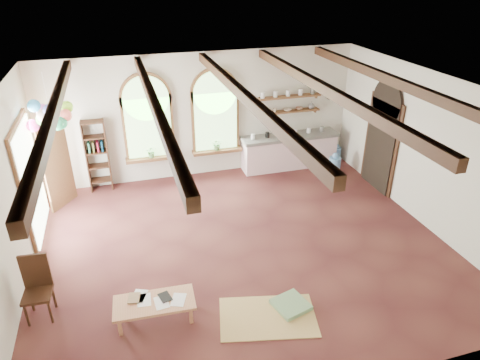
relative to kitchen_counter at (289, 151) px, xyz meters
name	(u,v)px	position (x,y,z in m)	size (l,w,h in m)	color
floor	(243,245)	(-2.30, -3.20, -0.48)	(8.00, 8.00, 0.00)	brown
ceiling_beams	(243,95)	(-2.30, -3.20, 2.62)	(6.20, 6.80, 0.18)	#3C1F13
window_left	(148,121)	(-3.70, 0.23, 1.16)	(1.30, 0.28, 2.20)	brown
window_right	(215,115)	(-2.00, 0.23, 1.16)	(1.30, 0.28, 2.20)	brown
left_doorway	(31,181)	(-6.25, -1.40, 0.67)	(0.10, 1.90, 2.50)	brown
right_doorway	(380,146)	(1.65, -1.70, 0.62)	(0.10, 1.30, 2.40)	black
kitchen_counter	(289,151)	(0.00, 0.00, 0.00)	(2.68, 0.62, 0.94)	beige
wall_shelf_lower	(289,111)	(0.00, 0.18, 1.07)	(1.70, 0.24, 0.04)	brown
wall_shelf_upper	(290,97)	(0.00, 0.18, 1.47)	(1.70, 0.24, 0.04)	brown
wall_clock	(331,94)	(1.25, 0.25, 1.42)	(0.32, 0.32, 0.04)	black
bookshelf	(97,156)	(-5.00, 0.12, 0.42)	(0.53, 0.32, 1.80)	#3C1F13
coffee_table	(154,304)	(-4.21, -4.72, -0.16)	(1.29, 0.65, 0.36)	tan
side_chair	(40,300)	(-5.95, -4.13, -0.16)	(0.46, 0.46, 1.08)	#3C1F13
floor_mat	(268,317)	(-2.48, -5.20, -0.47)	(1.54, 0.95, 0.02)	tan
floor_cushion	(291,305)	(-2.03, -5.09, -0.43)	(0.52, 0.52, 0.09)	#6C9164
water_jug_a	(336,153)	(1.45, 0.00, -0.25)	(0.27, 0.27, 0.51)	#5D93C9
water_jug_b	(335,165)	(1.00, -0.77, -0.21)	(0.32, 0.32, 0.61)	#5D93C9
balloon_cluster	(50,115)	(-5.71, -0.90, 1.86)	(0.93, 0.96, 1.16)	white
table_book	(128,298)	(-4.59, -4.55, -0.10)	(0.18, 0.26, 0.02)	olive
tablet	(165,297)	(-4.03, -4.68, -0.11)	(0.17, 0.24, 0.01)	black
potted_plant_left	(151,152)	(-3.70, 0.12, 0.37)	(0.27, 0.23, 0.30)	#598C4C
potted_plant_right	(217,144)	(-2.00, 0.12, 0.37)	(0.27, 0.23, 0.30)	#598C4C
shelf_cup_a	(262,111)	(-0.75, 0.18, 1.14)	(0.12, 0.10, 0.10)	white
shelf_cup_b	(275,110)	(-0.40, 0.18, 1.14)	(0.10, 0.10, 0.09)	beige
shelf_bowl_a	(287,110)	(-0.05, 0.18, 1.12)	(0.22, 0.22, 0.05)	beige
shelf_bowl_b	(299,108)	(0.30, 0.18, 1.12)	(0.20, 0.20, 0.06)	#8C664C
shelf_vase	(311,105)	(0.65, 0.18, 1.19)	(0.18, 0.18, 0.19)	slate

